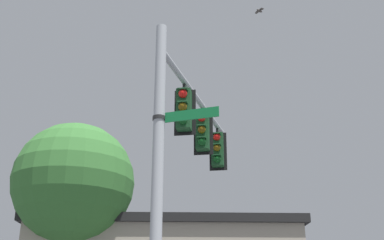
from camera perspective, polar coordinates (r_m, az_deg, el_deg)
The scene contains 8 objects.
signal_pole at distance 9.67m, azimuth -4.16°, elevation -8.90°, with size 0.24×0.24×7.81m, color #ADB2B7.
mast_arm at distance 13.24m, azimuth 0.61°, elevation 2.49°, with size 0.15×0.15×5.58m, color #ADB2B7.
traffic_light_nearest_pole at distance 11.91m, azimuth -0.97°, elevation 1.29°, with size 0.54×0.49×1.31m.
traffic_light_mid_inner at distance 13.37m, azimuth 1.25°, elevation -1.36°, with size 0.54×0.49×1.31m.
traffic_light_mid_outer at distance 14.88m, azimuth 3.03°, elevation -3.48°, with size 0.54×0.49×1.31m.
street_name_sign at distance 10.03m, azimuth -1.75°, elevation 0.44°, with size 1.43×0.35×0.22m.
bird_flying at distance 15.20m, azimuth 7.97°, elevation 12.67°, with size 0.28×0.27×0.07m.
tree_by_storefront at distance 17.24m, azimuth -13.81°, elevation -7.29°, with size 4.16×4.16×8.01m.
Camera 1 is at (-2.08, 9.19, 1.74)m, focal length 45.15 mm.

